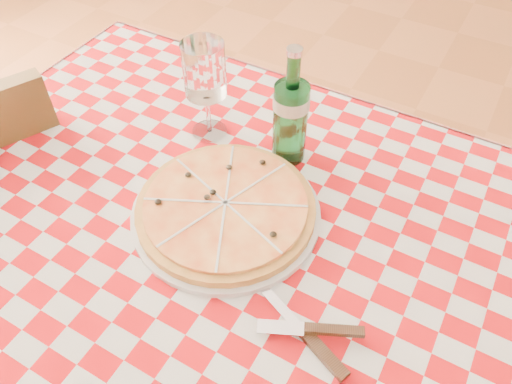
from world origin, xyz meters
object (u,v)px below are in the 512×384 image
pizza_plate (226,207)px  dining_table (249,278)px  wine_glass (206,92)px  water_bottle (291,107)px

pizza_plate → dining_table: bearing=-28.6°
pizza_plate → wine_glass: bearing=130.2°
dining_table → pizza_plate: (-0.06, 0.04, 0.12)m
pizza_plate → water_bottle: bearing=82.3°
dining_table → pizza_plate: size_ratio=3.73×
water_bottle → dining_table: bearing=-79.8°
wine_glass → dining_table: bearing=-44.5°
wine_glass → water_bottle: bearing=5.6°
water_bottle → wine_glass: 0.17m
pizza_plate → wine_glass: size_ratio=1.62×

